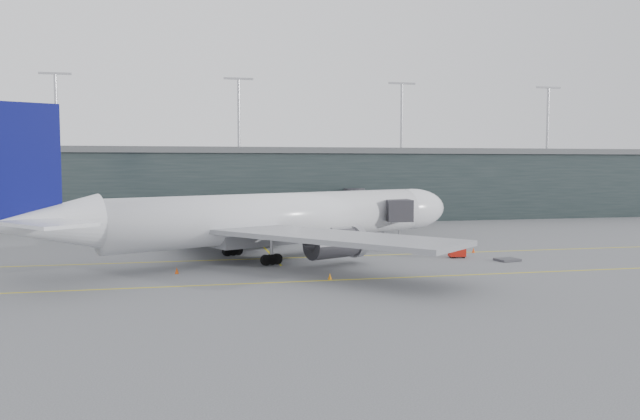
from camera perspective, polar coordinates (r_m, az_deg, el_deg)
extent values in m
plane|color=#525357|center=(81.91, -8.06, -4.10)|extent=(320.00, 320.00, 0.00)
cube|color=yellow|center=(77.96, -7.85, -4.51)|extent=(160.00, 0.25, 0.02)
cube|color=yellow|center=(62.24, -6.76, -6.70)|extent=(160.00, 0.25, 0.02)
cube|color=yellow|center=(102.10, -6.05, -2.45)|extent=(0.25, 60.00, 0.02)
cube|color=#1D2828|center=(139.07, -9.77, 2.15)|extent=(240.00, 35.00, 14.00)
cube|color=#535658|center=(139.02, -9.81, 5.28)|extent=(240.00, 36.00, 1.20)
cylinder|color=#9E9EA3|center=(131.58, -22.98, 8.31)|extent=(0.60, 0.60, 14.00)
cylinder|color=#9E9EA3|center=(129.72, -7.44, 8.67)|extent=(0.60, 0.60, 14.00)
cylinder|color=#9E9EA3|center=(137.08, 7.47, 8.42)|extent=(0.60, 0.60, 14.00)
cylinder|color=#9E9EA3|center=(152.34, 20.09, 7.78)|extent=(0.60, 0.60, 14.00)
cylinder|color=white|center=(78.85, -3.92, -0.63)|extent=(43.00, 24.23, 6.01)
ellipsoid|color=white|center=(93.90, 8.33, 0.10)|extent=(13.99, 10.77, 6.01)
cone|color=white|center=(67.87, -23.89, -1.17)|extent=(12.11, 9.73, 5.77)
cube|color=gray|center=(78.56, -4.50, -2.36)|extent=(16.12, 10.93, 1.94)
cube|color=black|center=(96.48, 9.88, 0.77)|extent=(3.16, 3.54, 0.78)
cube|color=gray|center=(65.08, 1.17, -2.49)|extent=(25.01, 26.98, 0.53)
cylinder|color=#3D3C41|center=(72.79, 1.34, -3.09)|extent=(7.59, 5.94, 3.39)
cube|color=gray|center=(90.54, -10.66, -0.69)|extent=(12.97, 29.14, 0.53)
cylinder|color=#3D3C41|center=(87.90, -6.12, -1.87)|extent=(7.59, 5.94, 3.39)
cube|color=#0A0E59|center=(67.30, -25.25, 3.95)|extent=(5.92, 3.09, 11.64)
cube|color=white|center=(62.43, -23.66, -1.15)|extent=(9.69, 10.12, 0.34)
cube|color=white|center=(72.82, -25.59, -0.50)|extent=(6.75, 9.51, 0.34)
cylinder|color=black|center=(92.63, 7.25, -2.81)|extent=(1.13, 0.80, 1.07)
cylinder|color=#9E9EA3|center=(92.55, 7.25, -2.36)|extent=(0.29, 0.29, 2.52)
cylinder|color=black|center=(73.40, -4.46, -4.53)|extent=(1.35, 0.97, 1.26)
cylinder|color=black|center=(81.33, -7.99, -3.71)|extent=(1.35, 0.97, 1.26)
cube|color=#303035|center=(87.46, 7.17, -0.03)|extent=(3.83, 4.22, 3.01)
cube|color=#303035|center=(96.15, 5.96, 0.36)|extent=(4.16, 14.19, 2.69)
cube|color=#303035|center=(109.84, 4.46, 0.84)|extent=(4.43, 14.22, 2.80)
cube|color=#303035|center=(123.60, 3.29, 1.21)|extent=(4.70, 14.25, 2.90)
cylinder|color=#9E9EA3|center=(97.16, 5.86, -1.57)|extent=(0.54, 0.54, 4.09)
cube|color=#3D3C41|center=(97.34, 5.85, -2.55)|extent=(2.31, 1.83, 0.75)
cylinder|color=#303035|center=(124.90, 1.27, 1.25)|extent=(4.30, 4.30, 3.23)
cylinder|color=#303035|center=(125.12, 1.26, -0.33)|extent=(1.94, 1.94, 3.87)
cube|color=#B4170C|center=(80.60, 12.41, -3.73)|extent=(2.21, 1.59, 1.20)
cylinder|color=black|center=(80.05, 11.99, -4.21)|extent=(0.39, 0.19, 0.37)
cylinder|color=black|center=(80.45, 13.01, -4.18)|extent=(0.39, 0.19, 0.37)
cylinder|color=black|center=(80.93, 11.81, -4.12)|extent=(0.39, 0.19, 0.37)
cylinder|color=black|center=(81.33, 12.82, -4.09)|extent=(0.39, 0.19, 0.37)
cube|color=#38383D|center=(79.56, 16.75, -4.37)|extent=(3.03, 2.62, 0.27)
cube|color=#3D3C41|center=(91.46, -12.31, -3.19)|extent=(2.29, 1.87, 0.22)
cube|color=#AEB5BA|center=(91.34, -12.32, -2.57)|extent=(1.84, 1.74, 1.66)
cube|color=navy|center=(91.25, -12.33, -2.03)|extent=(1.90, 1.79, 0.09)
cube|color=#3D3C41|center=(94.35, -9.77, -2.94)|extent=(2.48, 2.27, 0.20)
cube|color=silver|center=(94.24, -9.77, -2.40)|extent=(2.07, 2.02, 1.50)
cube|color=navy|center=(94.15, -9.78, -1.92)|extent=(2.14, 2.08, 0.08)
cube|color=#3D3C41|center=(92.02, -9.50, -3.11)|extent=(2.54, 2.21, 0.22)
cube|color=#B0B4BD|center=(91.90, -9.51, -2.50)|extent=(2.08, 2.00, 1.65)
cube|color=navy|center=(91.80, -9.52, -1.97)|extent=(2.15, 2.07, 0.09)
cone|color=#E7460C|center=(85.72, 13.85, -3.59)|extent=(0.42, 0.42, 0.66)
cone|color=orange|center=(64.07, 0.91, -6.06)|extent=(0.42, 0.42, 0.67)
cone|color=orange|center=(94.84, -3.04, -2.72)|extent=(0.46, 0.46, 0.73)
cone|color=#CE470B|center=(69.05, -12.96, -5.42)|extent=(0.43, 0.43, 0.69)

